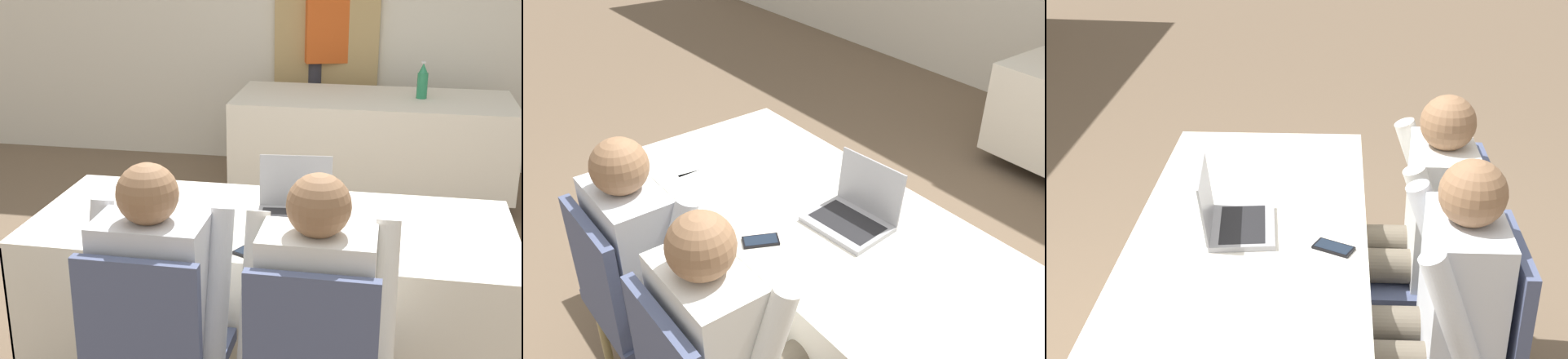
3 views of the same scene
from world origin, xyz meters
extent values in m
cube|color=tan|center=(-0.09, 3.11, 1.33)|extent=(0.83, 0.04, 2.65)
cube|color=white|center=(0.00, 0.00, 0.72)|extent=(1.97, 0.83, 0.02)
cube|color=white|center=(0.00, -0.41, 0.41)|extent=(1.97, 0.01, 0.60)
cube|color=white|center=(0.00, 0.41, 0.41)|extent=(1.97, 0.01, 0.60)
cube|color=white|center=(-0.98, 0.00, 0.41)|extent=(0.01, 0.83, 0.60)
cube|color=white|center=(0.98, 0.00, 0.41)|extent=(0.01, 0.83, 0.60)
cube|color=white|center=(0.32, 2.42, 0.72)|extent=(1.97, 0.83, 0.02)
cube|color=white|center=(0.32, 2.01, 0.41)|extent=(1.97, 0.01, 0.60)
cube|color=white|center=(0.32, 2.83, 0.41)|extent=(1.97, 0.01, 0.60)
cube|color=white|center=(-0.66, 2.42, 0.41)|extent=(0.01, 0.83, 0.60)
cube|color=white|center=(1.30, 2.42, 0.41)|extent=(0.01, 0.83, 0.60)
cylinder|color=#333333|center=(0.32, 2.42, 0.06)|extent=(0.06, 0.06, 0.11)
cube|color=#99999E|center=(0.10, 0.02, 0.74)|extent=(0.33, 0.26, 0.02)
cube|color=black|center=(0.10, 0.02, 0.75)|extent=(0.28, 0.18, 0.00)
cube|color=#99999E|center=(0.08, 0.15, 0.86)|extent=(0.31, 0.06, 0.22)
cube|color=black|center=(0.08, 0.15, 0.86)|extent=(0.28, 0.05, 0.19)
cube|color=black|center=(-0.02, -0.30, 0.73)|extent=(0.12, 0.15, 0.01)
cube|color=#192333|center=(-0.02, -0.30, 0.74)|extent=(0.11, 0.13, 0.00)
cube|color=white|center=(0.50, -0.05, 0.73)|extent=(0.32, 0.36, 0.00)
cube|color=white|center=(-0.73, -0.20, 0.73)|extent=(0.21, 0.30, 0.00)
cube|color=white|center=(-0.51, -0.18, 0.73)|extent=(0.25, 0.32, 0.00)
cylinder|color=#288456|center=(0.66, 2.46, 0.82)|extent=(0.08, 0.08, 0.18)
cone|color=#288456|center=(0.66, 2.46, 0.94)|extent=(0.06, 0.06, 0.07)
cylinder|color=silver|center=(0.66, 2.46, 0.99)|extent=(0.03, 0.03, 0.01)
cube|color=#4C567A|center=(-0.27, -0.85, 0.69)|extent=(0.40, 0.04, 0.45)
cube|color=#4C567A|center=(0.27, -0.85, 0.69)|extent=(0.40, 0.04, 0.45)
cylinder|color=#665B4C|center=(-0.18, -0.52, 0.53)|extent=(0.13, 0.42, 0.13)
cylinder|color=#665B4C|center=(-0.36, -0.52, 0.53)|extent=(0.13, 0.42, 0.13)
cube|color=silver|center=(-0.27, -0.70, 0.73)|extent=(0.36, 0.22, 0.52)
cylinder|color=silver|center=(-0.06, -0.66, 0.74)|extent=(0.08, 0.26, 0.54)
cylinder|color=silver|center=(-0.48, -0.66, 0.74)|extent=(0.08, 0.26, 0.54)
sphere|color=#8C6647|center=(-0.27, -0.70, 1.08)|extent=(0.20, 0.20, 0.20)
cylinder|color=#665B4C|center=(0.36, -0.52, 0.53)|extent=(0.13, 0.42, 0.13)
cylinder|color=#665B4C|center=(0.18, -0.52, 0.53)|extent=(0.13, 0.42, 0.13)
cube|color=white|center=(0.27, -0.70, 0.73)|extent=(0.36, 0.22, 0.52)
cylinder|color=white|center=(0.48, -0.66, 0.74)|extent=(0.08, 0.26, 0.54)
cylinder|color=white|center=(0.06, -0.66, 0.74)|extent=(0.08, 0.26, 0.54)
sphere|color=#8C6647|center=(0.27, -0.70, 1.08)|extent=(0.20, 0.20, 0.20)
cylinder|color=#33333D|center=(-0.18, 3.12, 0.42)|extent=(0.12, 0.12, 0.85)
cylinder|color=#33333D|center=(-0.02, 3.16, 0.42)|extent=(0.12, 0.12, 0.85)
cube|color=#DB561E|center=(-0.10, 3.14, 1.12)|extent=(0.38, 0.29, 0.55)
camera|label=1|loc=(0.48, -2.73, 1.86)|focal=50.00mm
camera|label=2|loc=(1.40, -1.27, 2.05)|focal=40.00mm
camera|label=3|loc=(-2.13, -0.30, 2.04)|focal=50.00mm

